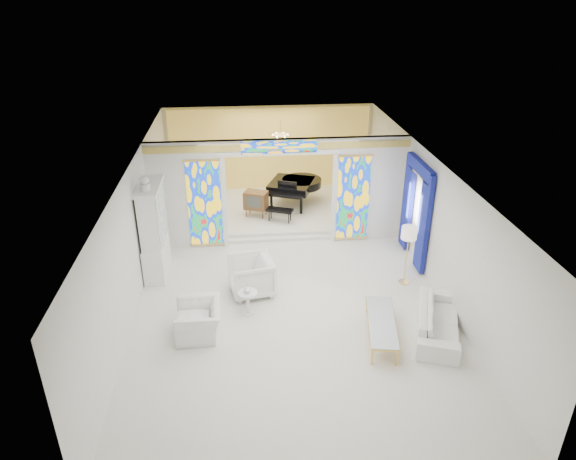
{
  "coord_description": "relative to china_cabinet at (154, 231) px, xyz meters",
  "views": [
    {
      "loc": [
        -1.04,
        -10.97,
        6.68
      ],
      "look_at": [
        0.06,
        0.2,
        1.24
      ],
      "focal_mm": 32.0,
      "sensor_mm": 36.0,
      "label": 1
    }
  ],
  "objects": [
    {
      "name": "china_cabinet",
      "position": [
        0.0,
        0.0,
        0.0
      ],
      "size": [
        0.56,
        1.46,
        2.72
      ],
      "color": "white",
      "rests_on": "floor"
    },
    {
      "name": "coffee_table",
      "position": [
        4.94,
        -3.14,
        -0.79
      ],
      "size": [
        0.89,
        1.92,
        0.41
      ],
      "rotation": [
        0.0,
        0.0,
        -0.18
      ],
      "color": "silver",
      "rests_on": "floor"
    },
    {
      "name": "vase",
      "position": [
        2.22,
        -2.01,
        -0.53
      ],
      "size": [
        0.22,
        0.22,
        0.18
      ],
      "primitive_type": "imported",
      "rotation": [
        0.0,
        0.0,
        -0.38
      ],
      "color": "silver",
      "rests_on": "side_table"
    },
    {
      "name": "stained_glass_left",
      "position": [
        1.19,
        1.29,
        0.13
      ],
      "size": [
        0.9,
        0.04,
        2.4
      ],
      "primitive_type": "cube",
      "color": "gold",
      "rests_on": "partition_wall"
    },
    {
      "name": "gold_curtain_back",
      "position": [
        3.22,
        5.28,
        0.33
      ],
      "size": [
        6.7,
        0.1,
        2.9
      ],
      "primitive_type": "cube",
      "color": "#E7CB50",
      "rests_on": "wall_back"
    },
    {
      "name": "wall_left",
      "position": [
        -0.28,
        -0.6,
        0.33
      ],
      "size": [
        0.02,
        12.0,
        3.0
      ],
      "primitive_type": "cube",
      "color": "silver",
      "rests_on": "floor"
    },
    {
      "name": "ceiling",
      "position": [
        3.22,
        -0.6,
        1.83
      ],
      "size": [
        7.0,
        12.0,
        0.02
      ],
      "primitive_type": "cube",
      "color": "white",
      "rests_on": "wall_back"
    },
    {
      "name": "armchair_left",
      "position": [
        1.18,
        -2.65,
        -0.83
      ],
      "size": [
        0.95,
        1.08,
        0.69
      ],
      "primitive_type": "imported",
      "rotation": [
        0.0,
        0.0,
        -1.54
      ],
      "color": "white",
      "rests_on": "floor"
    },
    {
      "name": "wall_front",
      "position": [
        3.22,
        -6.6,
        0.33
      ],
      "size": [
        7.0,
        0.02,
        3.0
      ],
      "primitive_type": "cube",
      "color": "silver",
      "rests_on": "floor"
    },
    {
      "name": "side_table",
      "position": [
        2.22,
        -2.01,
        -0.81
      ],
      "size": [
        0.48,
        0.48,
        0.55
      ],
      "rotation": [
        0.0,
        0.0,
        -0.1
      ],
      "color": "white",
      "rests_on": "floor"
    },
    {
      "name": "floor",
      "position": [
        3.22,
        -0.6,
        -1.17
      ],
      "size": [
        12.0,
        12.0,
        0.0
      ],
      "primitive_type": "plane",
      "color": "silver",
      "rests_on": "ground"
    },
    {
      "name": "grand_piano",
      "position": [
        3.92,
        3.68,
        -0.33
      ],
      "size": [
        2.07,
        2.52,
        0.97
      ],
      "rotation": [
        0.0,
        0.0,
        -0.37
      ],
      "color": "black",
      "rests_on": "alcove_platform"
    },
    {
      "name": "chandelier",
      "position": [
        3.42,
        3.4,
        1.38
      ],
      "size": [
        0.48,
        0.48,
        0.3
      ],
      "primitive_type": "cylinder",
      "color": "gold",
      "rests_on": "ceiling"
    },
    {
      "name": "partition_wall",
      "position": [
        3.22,
        1.4,
        0.48
      ],
      "size": [
        7.0,
        0.22,
        3.0
      ],
      "color": "silver",
      "rests_on": "floor"
    },
    {
      "name": "tv_console",
      "position": [
        2.61,
        2.88,
        -0.48
      ],
      "size": [
        0.8,
        0.67,
        0.79
      ],
      "rotation": [
        0.0,
        0.0,
        -0.37
      ],
      "color": "brown",
      "rests_on": "alcove_platform"
    },
    {
      "name": "wall_right",
      "position": [
        6.72,
        -0.6,
        0.33
      ],
      "size": [
        0.02,
        12.0,
        3.0
      ],
      "primitive_type": "cube",
      "color": "silver",
      "rests_on": "floor"
    },
    {
      "name": "stained_glass_transom",
      "position": [
        3.22,
        1.29,
        1.65
      ],
      "size": [
        2.0,
        0.04,
        0.34
      ],
      "primitive_type": "cube",
      "color": "gold",
      "rests_on": "partition_wall"
    },
    {
      "name": "armchair_right",
      "position": [
        2.33,
        -1.17,
        -0.72
      ],
      "size": [
        1.15,
        1.13,
        0.91
      ],
      "primitive_type": "imported",
      "rotation": [
        0.0,
        0.0,
        -1.39
      ],
      "color": "white",
      "rests_on": "floor"
    },
    {
      "name": "stained_glass_right",
      "position": [
        5.25,
        1.29,
        0.13
      ],
      "size": [
        0.9,
        0.04,
        2.4
      ],
      "primitive_type": "cube",
      "color": "gold",
      "rests_on": "partition_wall"
    },
    {
      "name": "blue_drapes",
      "position": [
        6.62,
        0.1,
        0.41
      ],
      "size": [
        0.14,
        1.85,
        2.65
      ],
      "color": "navy",
      "rests_on": "wall_right"
    },
    {
      "name": "alcove_platform",
      "position": [
        3.22,
        3.5,
        -1.08
      ],
      "size": [
        6.8,
        3.8,
        0.18
      ],
      "primitive_type": "cube",
      "color": "silver",
      "rests_on": "floor"
    },
    {
      "name": "floor_lamp",
      "position": [
        6.07,
        -1.09,
        0.12
      ],
      "size": [
        0.42,
        0.42,
        1.51
      ],
      "rotation": [
        0.0,
        0.0,
        -0.16
      ],
      "color": "gold",
      "rests_on": "floor"
    },
    {
      "name": "sofa",
      "position": [
        6.17,
        -3.12,
        -0.86
      ],
      "size": [
        1.51,
        2.27,
        0.62
      ],
      "primitive_type": "imported",
      "rotation": [
        0.0,
        0.0,
        1.22
      ],
      "color": "white",
      "rests_on": "floor"
    },
    {
      "name": "wall_back",
      "position": [
        3.22,
        5.4,
        0.33
      ],
      "size": [
        7.0,
        0.02,
        3.0
      ],
      "primitive_type": "cube",
      "color": "silver",
      "rests_on": "floor"
    }
  ]
}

